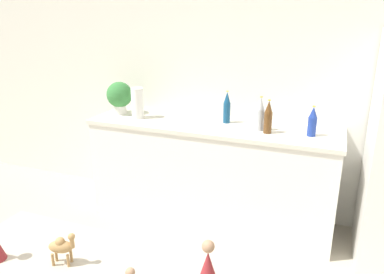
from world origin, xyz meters
name	(u,v)px	position (x,y,z in m)	size (l,w,h in m)	color
wall_back	(266,81)	(0.00, 2.73, 1.27)	(8.00, 0.06, 2.55)	silver
back_counter	(211,172)	(-0.38, 2.40, 0.46)	(2.19, 0.63, 0.93)	white
potted_plant	(120,96)	(-1.31, 2.41, 1.10)	(0.24, 0.24, 0.31)	silver
paper_towel_roll	(137,103)	(-1.08, 2.34, 1.06)	(0.11, 0.11, 0.28)	white
back_bottle_0	(260,114)	(0.04, 2.36, 1.06)	(0.06, 0.06, 0.28)	#B2B7BC
back_bottle_1	(268,117)	(0.11, 2.31, 1.06)	(0.07, 0.07, 0.27)	brown
back_bottle_2	(227,108)	(-0.28, 2.48, 1.06)	(0.06, 0.06, 0.28)	navy
back_bottle_3	(312,122)	(0.45, 2.36, 1.04)	(0.07, 0.07, 0.24)	navy
camel_figurine	(62,246)	(-0.27, 0.33, 1.03)	(0.11, 0.07, 0.13)	#A87F4C
wise_man_figurine_blue	(208,264)	(0.25, 0.44, 1.03)	(0.07, 0.07, 0.16)	maroon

